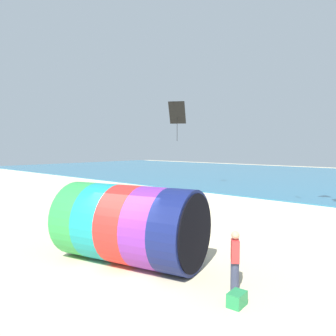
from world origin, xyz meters
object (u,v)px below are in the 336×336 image
(kite_handler, at_px, (235,260))
(giant_inflatable_tube, at_px, (130,224))
(kite_black_diamond, at_px, (177,113))
(cooler_box, at_px, (237,299))

(kite_handler, bearing_deg, giant_inflatable_tube, -172.54)
(kite_handler, distance_m, kite_black_diamond, 15.47)
(giant_inflatable_tube, distance_m, kite_black_diamond, 13.33)
(kite_black_diamond, bearing_deg, cooler_box, -43.77)
(kite_handler, height_order, cooler_box, kite_handler)
(giant_inflatable_tube, bearing_deg, kite_black_diamond, 122.94)
(cooler_box, bearing_deg, kite_black_diamond, 136.23)
(giant_inflatable_tube, xyz_separation_m, kite_handler, (3.85, 0.50, -0.49))
(kite_black_diamond, xyz_separation_m, cooler_box, (11.08, -10.61, -6.21))
(kite_black_diamond, bearing_deg, kite_handler, -43.01)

